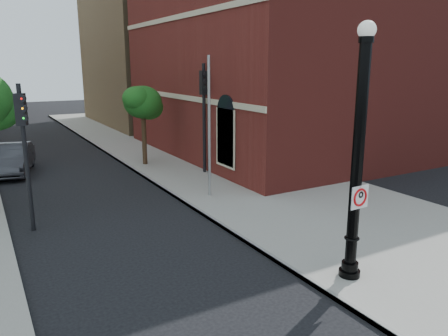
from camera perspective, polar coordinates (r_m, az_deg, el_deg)
ground at (r=10.10m, az=1.45°, el=-17.37°), size 120.00×120.00×0.00m
sidewalk_right at (r=20.97m, az=1.33°, el=-0.70°), size 8.00×60.00×0.12m
curb_edge at (r=19.30m, az=-8.78°, el=-2.08°), size 0.10×60.00×0.14m
brick_wall_building at (r=29.67m, az=14.51°, el=15.09°), size 22.30×16.30×12.50m
bg_building_tan_b at (r=42.71m, az=-1.07°, el=15.85°), size 22.00×14.00×14.00m
lamppost at (r=10.53m, az=16.96°, el=-0.12°), size 0.52×0.52×6.09m
no_parking_sign at (r=10.58m, az=17.32°, el=-3.64°), size 0.55×0.08×0.55m
parked_car at (r=23.41m, az=-25.87°, el=1.07°), size 2.46×4.57×1.43m
traffic_signal_left at (r=14.59m, az=-24.70°, el=4.07°), size 0.37×0.41×4.62m
traffic_signal_right at (r=20.48m, az=-2.62°, el=8.75°), size 0.33×0.43×5.21m
utility_pole at (r=16.76m, az=-1.95°, el=5.10°), size 0.11×0.11×5.50m
street_tree_c at (r=22.66m, az=-10.54°, el=8.32°), size 2.29×2.07×4.13m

